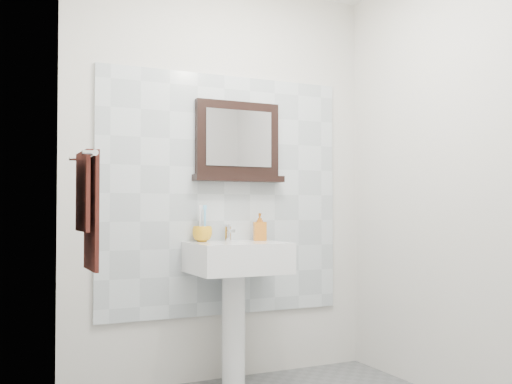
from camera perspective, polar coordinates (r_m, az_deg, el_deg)
back_wall at (r=3.78m, az=-3.17°, el=1.30°), size 2.00×0.01×2.50m
front_wall at (r=1.93m, az=22.35°, el=4.21°), size 2.00×0.01×2.50m
left_wall at (r=2.44m, az=-15.28°, el=2.96°), size 0.01×2.20×2.50m
right_wall at (r=3.41m, az=20.00°, el=1.71°), size 0.01×2.20×2.50m
splashback at (r=3.76m, az=-3.10°, el=-0.22°), size 1.60×0.02×1.50m
pedestal_sink at (r=3.58m, az=-1.86°, el=-7.73°), size 0.55×0.44×0.96m
toothbrush_cup at (r=3.62m, az=-5.14°, el=-4.00°), size 0.15×0.15×0.09m
toothbrushes at (r=3.62m, az=-5.10°, el=-2.80°), size 0.05×0.04×0.21m
soap_dispenser at (r=3.74m, az=0.36°, el=-3.33°), size 0.10×0.10×0.17m
framed_mirror at (r=3.79m, az=-1.77°, el=4.59°), size 0.60×0.11×0.51m
towel_bar at (r=2.89m, az=-15.83°, el=3.31°), size 0.07×0.40×0.03m
hand_towel at (r=2.89m, az=-15.72°, el=-0.85°), size 0.06×0.30×0.55m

